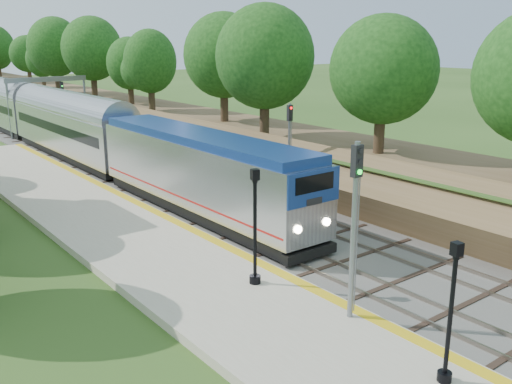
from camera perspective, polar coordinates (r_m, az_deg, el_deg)
trackbed at (r=69.46m, az=-21.47°, el=5.80°), size 9.50×170.00×0.28m
platform at (r=26.94m, az=-8.76°, el=-6.72°), size 6.40×68.00×0.38m
yellow_stripe at (r=28.24m, az=-3.71°, el=-5.09°), size 0.55×68.00×0.01m
embankment at (r=71.96m, az=-15.21°, el=8.13°), size 10.64×170.00×11.70m
signal_gantry at (r=64.29m, az=-20.16°, el=9.53°), size 8.40×0.38×6.20m
lamppost_mid at (r=17.61m, az=18.81°, el=-12.15°), size 0.43×0.43×4.34m
lamppost_far at (r=23.00m, az=-0.10°, el=-4.19°), size 0.48×0.48×4.81m
signal_platform at (r=19.95m, az=9.83°, el=-2.03°), size 0.38×0.30×6.43m
signal_farside at (r=35.96m, az=3.35°, el=5.07°), size 0.34×0.27×6.11m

